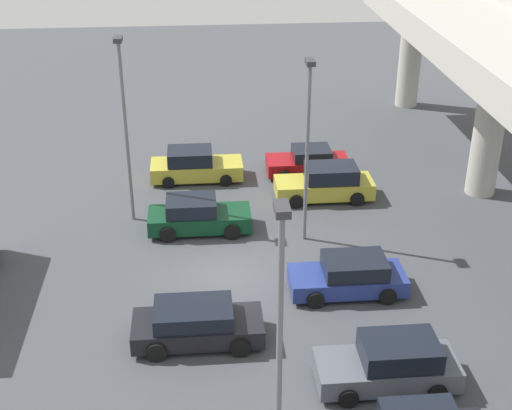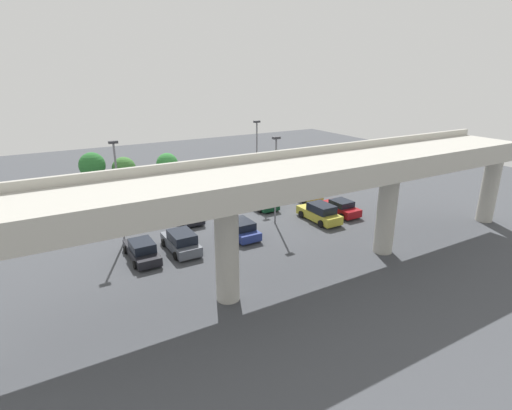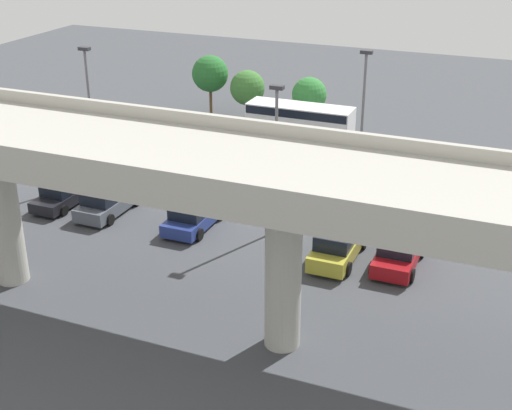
{
  "view_description": "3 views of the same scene",
  "coord_description": "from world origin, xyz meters",
  "px_view_note": "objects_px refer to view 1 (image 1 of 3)",
  "views": [
    {
      "loc": [
        24.49,
        -0.97,
        15.64
      ],
      "look_at": [
        -2.17,
        1.34,
        2.11
      ],
      "focal_mm": 50.0,
      "sensor_mm": 36.0,
      "label": 1
    },
    {
      "loc": [
        16.33,
        32.79,
        13.58
      ],
      "look_at": [
        -0.61,
        3.86,
        2.26
      ],
      "focal_mm": 28.0,
      "sensor_mm": 36.0,
      "label": 2
    },
    {
      "loc": [
        -15.08,
        35.92,
        17.04
      ],
      "look_at": [
        -1.77,
        3.65,
        1.46
      ],
      "focal_mm": 50.0,
      "sensor_mm": 36.0,
      "label": 3
    }
  ],
  "objects_px": {
    "parked_car_2": "(197,216)",
    "lamp_post_mid_lot": "(125,119)",
    "lamp_post_by_overpass": "(308,139)",
    "parked_car_5": "(390,364)",
    "parked_car_0": "(308,162)",
    "parked_car_3": "(349,276)",
    "parked_car_7": "(195,166)",
    "lamp_post_near_aisle": "(280,333)",
    "parked_car_4": "(197,324)",
    "parked_car_1": "(326,183)"
  },
  "relations": [
    {
      "from": "parked_car_0",
      "to": "parked_car_4",
      "type": "height_order",
      "value": "same"
    },
    {
      "from": "lamp_post_near_aisle",
      "to": "parked_car_1",
      "type": "bearing_deg",
      "value": 165.76
    },
    {
      "from": "parked_car_0",
      "to": "parked_car_2",
      "type": "relative_size",
      "value": 0.93
    },
    {
      "from": "parked_car_3",
      "to": "lamp_post_by_overpass",
      "type": "xyz_separation_m",
      "value": [
        -4.33,
        -1.11,
        4.02
      ]
    },
    {
      "from": "parked_car_1",
      "to": "parked_car_3",
      "type": "height_order",
      "value": "parked_car_1"
    },
    {
      "from": "lamp_post_by_overpass",
      "to": "parked_car_0",
      "type": "bearing_deg",
      "value": 169.98
    },
    {
      "from": "parked_car_0",
      "to": "lamp_post_near_aisle",
      "type": "xyz_separation_m",
      "value": [
        20.13,
        -3.93,
        4.24
      ]
    },
    {
      "from": "parked_car_0",
      "to": "parked_car_1",
      "type": "xyz_separation_m",
      "value": [
        2.95,
        0.43,
        0.12
      ]
    },
    {
      "from": "parked_car_3",
      "to": "lamp_post_mid_lot",
      "type": "distance_m",
      "value": 11.96
    },
    {
      "from": "parked_car_5",
      "to": "parked_car_7",
      "type": "distance_m",
      "value": 17.56
    },
    {
      "from": "parked_car_7",
      "to": "parked_car_2",
      "type": "bearing_deg",
      "value": -89.42
    },
    {
      "from": "parked_car_1",
      "to": "lamp_post_near_aisle",
      "type": "relative_size",
      "value": 0.57
    },
    {
      "from": "parked_car_7",
      "to": "parked_car_5",
      "type": "bearing_deg",
      "value": -69.67
    },
    {
      "from": "parked_car_1",
      "to": "parked_car_5",
      "type": "xyz_separation_m",
      "value": [
        13.66,
        -0.31,
        -0.03
      ]
    },
    {
      "from": "parked_car_4",
      "to": "parked_car_7",
      "type": "xyz_separation_m",
      "value": [
        -13.7,
        0.08,
        0.03
      ]
    },
    {
      "from": "lamp_post_by_overpass",
      "to": "parked_car_5",
      "type": "bearing_deg",
      "value": 7.89
    },
    {
      "from": "parked_car_0",
      "to": "lamp_post_by_overpass",
      "type": "bearing_deg",
      "value": 79.98
    },
    {
      "from": "parked_car_0",
      "to": "parked_car_3",
      "type": "height_order",
      "value": "parked_car_3"
    },
    {
      "from": "parked_car_5",
      "to": "lamp_post_near_aisle",
      "type": "relative_size",
      "value": 0.54
    },
    {
      "from": "lamp_post_by_overpass",
      "to": "parked_car_3",
      "type": "bearing_deg",
      "value": 14.42
    },
    {
      "from": "parked_car_0",
      "to": "parked_car_7",
      "type": "height_order",
      "value": "parked_car_7"
    },
    {
      "from": "parked_car_2",
      "to": "lamp_post_by_overpass",
      "type": "relative_size",
      "value": 0.57
    },
    {
      "from": "parked_car_0",
      "to": "lamp_post_mid_lot",
      "type": "bearing_deg",
      "value": 26.06
    },
    {
      "from": "parked_car_2",
      "to": "parked_car_4",
      "type": "bearing_deg",
      "value": -90.96
    },
    {
      "from": "lamp_post_mid_lot",
      "to": "lamp_post_by_overpass",
      "type": "height_order",
      "value": "lamp_post_mid_lot"
    },
    {
      "from": "parked_car_4",
      "to": "parked_car_7",
      "type": "bearing_deg",
      "value": 89.67
    },
    {
      "from": "parked_car_1",
      "to": "parked_car_4",
      "type": "relative_size",
      "value": 1.05
    },
    {
      "from": "lamp_post_near_aisle",
      "to": "parked_car_5",
      "type": "bearing_deg",
      "value": 131.02
    },
    {
      "from": "parked_car_1",
      "to": "parked_car_3",
      "type": "distance_m",
      "value": 8.31
    },
    {
      "from": "lamp_post_by_overpass",
      "to": "lamp_post_near_aisle",
      "type": "bearing_deg",
      "value": -11.58
    },
    {
      "from": "parked_car_4",
      "to": "lamp_post_near_aisle",
      "type": "height_order",
      "value": "lamp_post_near_aisle"
    },
    {
      "from": "parked_car_5",
      "to": "lamp_post_mid_lot",
      "type": "height_order",
      "value": "lamp_post_mid_lot"
    },
    {
      "from": "lamp_post_near_aisle",
      "to": "lamp_post_mid_lot",
      "type": "height_order",
      "value": "lamp_post_mid_lot"
    },
    {
      "from": "parked_car_3",
      "to": "parked_car_4",
      "type": "distance_m",
      "value": 6.49
    },
    {
      "from": "parked_car_2",
      "to": "lamp_post_near_aisle",
      "type": "height_order",
      "value": "lamp_post_near_aisle"
    },
    {
      "from": "parked_car_2",
      "to": "lamp_post_mid_lot",
      "type": "xyz_separation_m",
      "value": [
        -1.37,
        -3.0,
        4.22
      ]
    },
    {
      "from": "parked_car_0",
      "to": "lamp_post_near_aisle",
      "type": "distance_m",
      "value": 20.94
    },
    {
      "from": "parked_car_2",
      "to": "parked_car_3",
      "type": "height_order",
      "value": "parked_car_2"
    },
    {
      "from": "parked_car_2",
      "to": "parked_car_3",
      "type": "distance_m",
      "value": 8.0
    },
    {
      "from": "parked_car_7",
      "to": "lamp_post_near_aisle",
      "type": "relative_size",
      "value": 0.56
    },
    {
      "from": "parked_car_4",
      "to": "parked_car_5",
      "type": "bearing_deg",
      "value": -24.11
    },
    {
      "from": "lamp_post_mid_lot",
      "to": "parked_car_2",
      "type": "bearing_deg",
      "value": 65.38
    },
    {
      "from": "parked_car_0",
      "to": "parked_car_3",
      "type": "xyz_separation_m",
      "value": [
        11.24,
        -0.11,
        0.03
      ]
    },
    {
      "from": "parked_car_3",
      "to": "parked_car_7",
      "type": "relative_size",
      "value": 0.95
    },
    {
      "from": "parked_car_0",
      "to": "parked_car_3",
      "type": "relative_size",
      "value": 0.96
    },
    {
      "from": "parked_car_2",
      "to": "parked_car_4",
      "type": "xyz_separation_m",
      "value": [
        8.1,
        -0.14,
        -0.02
      ]
    },
    {
      "from": "parked_car_1",
      "to": "parked_car_0",
      "type": "bearing_deg",
      "value": -81.72
    },
    {
      "from": "parked_car_0",
      "to": "parked_car_1",
      "type": "relative_size",
      "value": 0.9
    },
    {
      "from": "parked_car_4",
      "to": "lamp_post_mid_lot",
      "type": "bearing_deg",
      "value": 106.81
    },
    {
      "from": "parked_car_0",
      "to": "parked_car_2",
      "type": "xyz_separation_m",
      "value": [
        5.74,
        -5.92,
        0.06
      ]
    }
  ]
}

